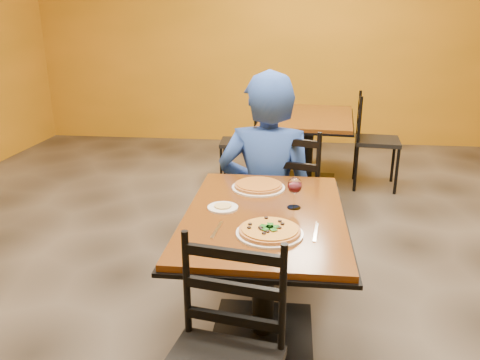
# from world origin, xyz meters

# --- Properties ---
(floor) EXTENTS (7.00, 8.00, 0.01)m
(floor) POSITION_xyz_m (0.00, 0.00, 0.00)
(floor) COLOR black
(floor) RESTS_ON ground
(wall_back) EXTENTS (7.00, 0.01, 3.00)m
(wall_back) POSITION_xyz_m (0.00, 4.00, 1.50)
(wall_back) COLOR orange
(wall_back) RESTS_ON ground
(table_main) EXTENTS (0.83, 1.23, 0.75)m
(table_main) POSITION_xyz_m (0.00, -0.50, 0.56)
(table_main) COLOR #63350F
(table_main) RESTS_ON floor
(table_second) EXTENTS (1.05, 1.44, 0.75)m
(table_second) POSITION_xyz_m (0.29, 2.14, 0.56)
(table_second) COLOR #63350F
(table_second) RESTS_ON floor
(chair_main_far) EXTENTS (0.57, 0.57, 1.03)m
(chair_main_far) POSITION_xyz_m (0.15, 0.40, 0.51)
(chair_main_far) COLOR black
(chair_main_far) RESTS_ON floor
(chair_second_left) EXTENTS (0.41, 0.41, 0.87)m
(chair_second_left) POSITION_xyz_m (-0.43, 2.14, 0.43)
(chair_second_left) COLOR black
(chair_second_left) RESTS_ON floor
(chair_second_right) EXTENTS (0.49, 0.49, 0.98)m
(chair_second_right) POSITION_xyz_m (1.01, 2.14, 0.49)
(chair_second_right) COLOR black
(chair_second_right) RESTS_ON floor
(diner) EXTENTS (0.70, 0.49, 1.39)m
(diner) POSITION_xyz_m (-0.03, 0.28, 0.70)
(diner) COLOR navy
(diner) RESTS_ON floor
(plate_main) EXTENTS (0.31, 0.31, 0.01)m
(plate_main) POSITION_xyz_m (0.04, -0.76, 0.76)
(plate_main) COLOR white
(plate_main) RESTS_ON table_main
(pizza_main) EXTENTS (0.28, 0.28, 0.02)m
(pizza_main) POSITION_xyz_m (0.04, -0.76, 0.77)
(pizza_main) COLOR maroon
(pizza_main) RESTS_ON plate_main
(plate_far) EXTENTS (0.31, 0.31, 0.01)m
(plate_far) POSITION_xyz_m (-0.06, -0.15, 0.76)
(plate_far) COLOR white
(plate_far) RESTS_ON table_main
(pizza_far) EXTENTS (0.28, 0.28, 0.02)m
(pizza_far) POSITION_xyz_m (-0.06, -0.15, 0.77)
(pizza_far) COLOR #BB7A24
(pizza_far) RESTS_ON plate_far
(side_plate) EXTENTS (0.16, 0.16, 0.01)m
(side_plate) POSITION_xyz_m (-0.22, -0.48, 0.76)
(side_plate) COLOR white
(side_plate) RESTS_ON table_main
(dip) EXTENTS (0.09, 0.09, 0.01)m
(dip) POSITION_xyz_m (-0.22, -0.48, 0.76)
(dip) COLOR tan
(dip) RESTS_ON side_plate
(wine_glass) EXTENTS (0.08, 0.08, 0.18)m
(wine_glass) POSITION_xyz_m (0.15, -0.42, 0.84)
(wine_glass) COLOR white
(wine_glass) RESTS_ON table_main
(fork) EXTENTS (0.03, 0.19, 0.00)m
(fork) POSITION_xyz_m (-0.21, -0.74, 0.75)
(fork) COLOR silver
(fork) RESTS_ON table_main
(knife) EXTENTS (0.04, 0.21, 0.00)m
(knife) POSITION_xyz_m (0.25, -0.71, 0.75)
(knife) COLOR silver
(knife) RESTS_ON table_main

